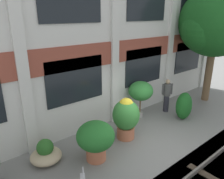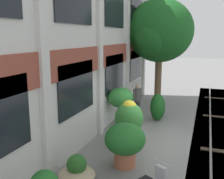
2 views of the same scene
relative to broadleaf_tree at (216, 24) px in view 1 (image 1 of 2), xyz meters
The scene contains 9 objects.
ground_plane 7.03m from the broadleaf_tree, 168.06° to the right, with size 80.00×80.00×0.00m, color slate.
apartment_facade 5.81m from the broadleaf_tree, 163.88° to the left, with size 15.28×0.64×8.37m.
broadleaf_tree is the anchor object (origin of this frame).
potted_plant_fluted_column 8.54m from the broadleaf_tree, behind, with size 1.25×1.25×1.36m.
potted_plant_wide_bowl 9.97m from the broadleaf_tree, behind, with size 1.02×1.02×0.81m.
potted_plant_glazed_jar 6.95m from the broadleaf_tree, behind, with size 1.04×1.04×1.65m.
potted_plant_terracotta_small 5.33m from the broadleaf_tree, 169.24° to the left, with size 1.12×1.12×1.74m.
resident_by_doorway 4.41m from the broadleaf_tree, behind, with size 0.46×0.34×1.65m.
topiary_hedge 4.64m from the broadleaf_tree, 169.64° to the right, with size 0.93×0.70×1.27m, color #19561E.
Camera 1 is at (-5.78, -4.32, 4.62)m, focal length 35.00 mm.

